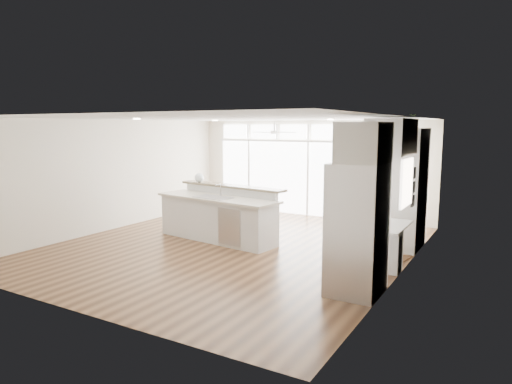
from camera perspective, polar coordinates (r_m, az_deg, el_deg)
The scene contains 24 objects.
floor at distance 9.80m, azimuth -2.86°, elevation -6.84°, with size 7.00×8.00×0.02m, color #402513.
ceiling at distance 9.47m, azimuth -2.97°, elevation 9.20°, with size 7.00×8.00×0.02m, color white.
wall_back at distance 13.06m, azimuth 6.69°, elevation 2.96°, with size 7.00×0.04×2.70m, color beige.
wall_front at distance 6.60m, azimuth -22.19°, elevation -2.76°, with size 7.00×0.04×2.70m, color beige.
wall_left at distance 11.81m, azimuth -17.33°, elevation 2.08°, with size 0.04×8.00×2.70m, color beige.
wall_right at distance 8.20m, azimuth 18.08°, elevation -0.51°, with size 0.04×8.00×2.70m, color beige.
glass_wall at distance 13.04m, azimuth 6.56°, elevation 1.62°, with size 5.80×0.06×2.08m, color white.
transom_row at distance 12.95m, azimuth 6.66°, elevation 7.48°, with size 5.90×0.06×0.40m, color white.
desk_window at distance 8.47m, azimuth 18.30°, elevation 1.12°, with size 0.04×0.85×0.85m, color silver.
ceiling_fan at distance 12.14m, azimuth 2.31°, elevation 7.95°, with size 1.16×1.16×0.32m, color silver.
recessed_lights at distance 9.64m, azimuth -2.32°, elevation 9.07°, with size 3.40×3.00×0.02m, color white.
oven_cabinet at distance 10.02m, azimuth 18.38°, elevation 0.43°, with size 0.64×1.20×2.50m, color silver.
desk_nook at distance 8.76m, azimuth 15.83°, elevation -6.35°, with size 0.72×1.30×0.76m, color silver.
upper_cabinets at distance 8.48m, azimuth 16.62°, elevation 6.62°, with size 0.64×1.30×0.64m, color silver.
refrigerator at distance 7.07m, azimuth 12.54°, elevation -4.53°, with size 0.76×0.90×2.00m, color #B4B4B9.
fridge_cabinet at distance 6.89m, azimuth 13.35°, elevation 6.03°, with size 0.64×0.90×0.60m, color silver.
framed_photos at distance 9.09m, azimuth 19.07°, elevation 0.59°, with size 0.06×0.22×0.80m, color black.
kitchen_island at distance 10.24m, azimuth -4.87°, elevation -2.72°, with size 3.01×1.13×1.20m, color silver.
rug at distance 9.39m, azimuth 15.48°, elevation -7.71°, with size 0.96×0.69×0.01m, color #371F11.
office_chair at distance 9.58m, azimuth 10.37°, elevation -3.91°, with size 0.57×0.52×1.09m, color black.
fishbowl at distance 11.07m, azimuth -7.12°, elevation 1.79°, with size 0.22×0.22×0.22m, color silver.
monitor at distance 8.65m, azimuth 15.47°, elevation -2.60°, with size 0.08×0.47×0.39m, color black.
keyboard at distance 8.73m, azimuth 14.34°, elevation -3.73°, with size 0.11×0.29×0.01m, color silver.
potted_plant at distance 9.94m, azimuth 18.73°, elevation 8.21°, with size 0.25×0.28×0.22m, color #3C632A.
Camera 1 is at (5.16, -7.94, 2.54)m, focal length 32.00 mm.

